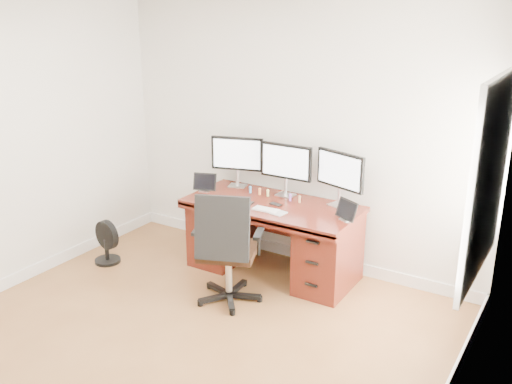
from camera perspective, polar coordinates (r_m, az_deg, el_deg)
The scene contains 20 objects.
ground at distance 4.58m, azimuth -10.30°, elevation -16.61°, with size 4.50×4.50×0.00m, color brown.
back_wall at distance 5.74m, azimuth 3.94°, elevation 5.83°, with size 4.00×0.10×2.70m, color white.
right_wall at distance 3.15m, azimuth 18.10°, elevation -6.05°, with size 0.10×4.50×2.70m.
desk at distance 5.69m, azimuth 1.75°, elevation -4.33°, with size 1.70×0.80×0.75m.
office_chair at distance 5.15m, azimuth -2.88°, elevation -7.48°, with size 0.74×0.74×1.08m.
floor_fan at distance 6.16m, azimuth -14.76°, elevation -4.91°, with size 0.32×0.27×0.46m.
monitor_left at distance 5.94m, azimuth -1.90°, elevation 3.68°, with size 0.54×0.19×0.53m.
monitor_center at distance 5.65m, azimuth 3.02°, elevation 2.88°, with size 0.55×0.14×0.53m.
monitor_right at distance 5.41m, azimuth 8.41°, elevation 1.98°, with size 0.53×0.20×0.53m.
tablet_left at distance 5.87m, azimuth -5.20°, elevation 0.88°, with size 0.25×0.14×0.19m.
tablet_right at distance 5.14m, azimuth 9.01°, elevation -1.93°, with size 0.24×0.17×0.19m.
keyboard at distance 5.34m, azimuth 1.00°, elevation -1.78°, with size 0.25×0.11×0.01m, color white.
trackpad at distance 5.27m, azimuth 2.27°, elevation -2.10°, with size 0.13×0.13×0.01m, color #B8BBC0.
drawing_tablet at distance 5.53m, azimuth -1.45°, elevation -1.08°, with size 0.21×0.14×0.01m, color black.
phone at distance 5.49m, azimuth 1.99°, elevation -1.23°, with size 0.12×0.06×0.01m, color black.
figurine_blue at distance 5.81m, azimuth -0.57°, elevation 0.30°, with size 0.03×0.03×0.08m.
figurine_orange at distance 5.75m, azimuth 0.37°, elevation 0.12°, with size 0.03×0.03×0.08m.
figurine_yellow at distance 5.71m, azimuth 1.19°, elevation -0.04°, with size 0.03×0.03×0.08m.
figurine_purple at distance 5.59m, azimuth 3.44°, elevation -0.48°, with size 0.03×0.03×0.08m.
figurine_brown at distance 5.55m, azimuth 4.38°, elevation -0.66°, with size 0.03×0.03×0.08m.
Camera 1 is at (2.59, -2.72, 2.62)m, focal length 40.00 mm.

